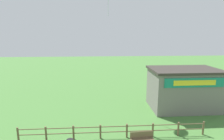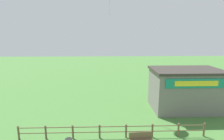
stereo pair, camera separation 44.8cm
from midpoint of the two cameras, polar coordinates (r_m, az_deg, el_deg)
The scene contains 3 objects.
wooden_fence at distance 13.98m, azimuth -0.42°, elevation -19.10°, with size 14.22×0.14×1.10m.
seaside_building at distance 19.97m, azimuth 21.61°, elevation -5.59°, with size 7.04×4.40×4.30m.
park_bench_by_building at distance 13.42m, azimuth 8.70°, elevation -21.15°, with size 1.69×0.50×0.97m.
Camera 1 is at (-0.90, -4.97, 7.68)m, focal length 28.00 mm.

